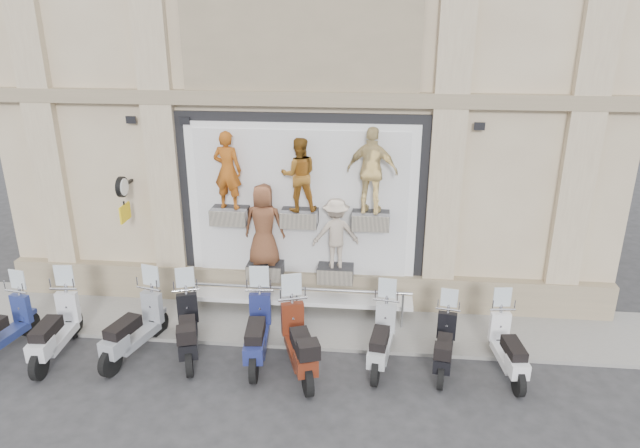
# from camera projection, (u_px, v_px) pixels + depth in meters

# --- Properties ---
(ground) EXTENTS (90.00, 90.00, 0.00)m
(ground) POSITION_uv_depth(u_px,v_px,m) (283.00, 378.00, 10.83)
(ground) COLOR #2B2B2D
(ground) RESTS_ON ground
(sidewalk) EXTENTS (16.00, 2.20, 0.08)m
(sidewalk) POSITION_uv_depth(u_px,v_px,m) (298.00, 321.00, 12.77)
(sidewalk) COLOR gray
(sidewalk) RESTS_ON ground
(building) EXTENTS (14.00, 8.60, 12.00)m
(building) POSITION_uv_depth(u_px,v_px,m) (320.00, 34.00, 15.27)
(building) COLOR beige
(building) RESTS_ON ground
(shop_vitrine) EXTENTS (5.60, 0.83, 4.30)m
(shop_vitrine) POSITION_uv_depth(u_px,v_px,m) (304.00, 212.00, 12.54)
(shop_vitrine) COLOR black
(shop_vitrine) RESTS_ON ground
(guard_rail) EXTENTS (5.06, 0.10, 0.93)m
(guard_rail) POSITION_uv_depth(u_px,v_px,m) (297.00, 306.00, 12.53)
(guard_rail) COLOR #9EA0A5
(guard_rail) RESTS_ON ground
(clock_sign_bracket) EXTENTS (0.10, 0.80, 1.02)m
(clock_sign_bracket) POSITION_uv_depth(u_px,v_px,m) (123.00, 193.00, 12.53)
(clock_sign_bracket) COLOR black
(clock_sign_bracket) RESTS_ON ground
(scooter_b) EXTENTS (0.75, 2.13, 1.70)m
(scooter_b) POSITION_uv_depth(u_px,v_px,m) (53.00, 319.00, 11.26)
(scooter_b) COLOR silver
(scooter_b) RESTS_ON ground
(scooter_c) EXTENTS (1.12, 2.17, 1.69)m
(scooter_c) POSITION_uv_depth(u_px,v_px,m) (133.00, 318.00, 11.30)
(scooter_c) COLOR gray
(scooter_c) RESTS_ON ground
(scooter_d) EXTENTS (1.18, 2.10, 1.64)m
(scooter_d) POSITION_uv_depth(u_px,v_px,m) (187.00, 319.00, 11.32)
(scooter_d) COLOR black
(scooter_d) RESTS_ON ground
(scooter_e) EXTENTS (0.82, 2.16, 1.71)m
(scooter_e) POSITION_uv_depth(u_px,v_px,m) (257.00, 321.00, 11.18)
(scooter_e) COLOR navy
(scooter_e) RESTS_ON ground
(scooter_f) EXTENTS (1.29, 2.22, 1.74)m
(scooter_f) POSITION_uv_depth(u_px,v_px,m) (299.00, 331.00, 10.79)
(scooter_f) COLOR #591F0F
(scooter_f) RESTS_ON ground
(scooter_g) EXTENTS (0.82, 1.99, 1.57)m
(scooter_g) POSITION_uv_depth(u_px,v_px,m) (382.00, 329.00, 11.02)
(scooter_g) COLOR #A7AAAE
(scooter_g) RESTS_ON ground
(scooter_h) EXTENTS (0.81, 1.84, 1.44)m
(scooter_h) POSITION_uv_depth(u_px,v_px,m) (445.00, 336.00, 10.89)
(scooter_h) COLOR black
(scooter_h) RESTS_ON ground
(scooter_i) EXTENTS (0.76, 1.92, 1.52)m
(scooter_i) POSITION_uv_depth(u_px,v_px,m) (509.00, 338.00, 10.75)
(scooter_i) COLOR white
(scooter_i) RESTS_ON ground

